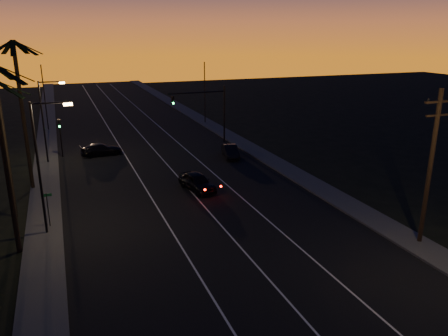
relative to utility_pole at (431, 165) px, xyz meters
name	(u,v)px	position (x,y,z in m)	size (l,w,h in m)	color
road	(170,174)	(-11.60, 20.00, -5.31)	(20.00, 170.00, 0.01)	black
sidewalk_left	(45,187)	(-22.80, 20.00, -5.24)	(2.40, 170.00, 0.16)	#393A37
sidewalk_right	(273,161)	(-0.40, 20.00, -5.24)	(2.40, 170.00, 0.16)	#393A37
lane_stripe_left	(139,177)	(-14.60, 20.00, -5.30)	(0.12, 160.00, 0.01)	silver
lane_stripe_mid	(175,173)	(-11.10, 20.00, -5.30)	(0.12, 160.00, 0.01)	silver
lane_stripe_right	(209,169)	(-7.60, 20.00, -5.30)	(0.12, 160.00, 0.01)	silver
palm_near	(3,141)	(-24.20, 8.00, 1.76)	(4.25, 4.16, 11.53)	black
palm_mid	(3,134)	(-24.80, 14.00, 0.94)	(4.25, 4.16, 10.03)	black
palm_far	(21,102)	(-23.80, 20.00, 2.30)	(4.25, 4.16, 12.53)	black
streetlight_left_near	(42,158)	(-22.30, 10.00, 0.01)	(2.55, 0.26, 9.00)	black
streetlight_left_far	(46,115)	(-22.29, 28.00, -0.25)	(2.55, 0.26, 8.50)	black
street_sign	(48,206)	(-22.40, 11.00, -3.66)	(0.70, 0.06, 2.60)	black
utility_pole	(431,165)	(0.00, 0.00, 0.00)	(2.20, 0.28, 10.00)	black
signal_mast	(206,105)	(-4.46, 29.99, -0.53)	(7.10, 0.41, 7.00)	black
signal_post	(60,131)	(-21.10, 29.98, -2.42)	(0.28, 0.37, 4.20)	black
far_pole_left	(45,98)	(-22.60, 45.00, -0.82)	(0.14, 0.14, 9.00)	black
far_pole_right	(205,93)	(-0.60, 42.00, -0.82)	(0.14, 0.14, 9.00)	black
lead_car	(197,182)	(-10.48, 14.62, -4.55)	(2.69, 5.19, 1.51)	black
right_car	(230,151)	(-3.96, 23.23, -4.63)	(2.21, 4.28, 1.34)	black
cross_car	(101,149)	(-17.02, 29.17, -4.65)	(4.65, 2.19, 1.31)	black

